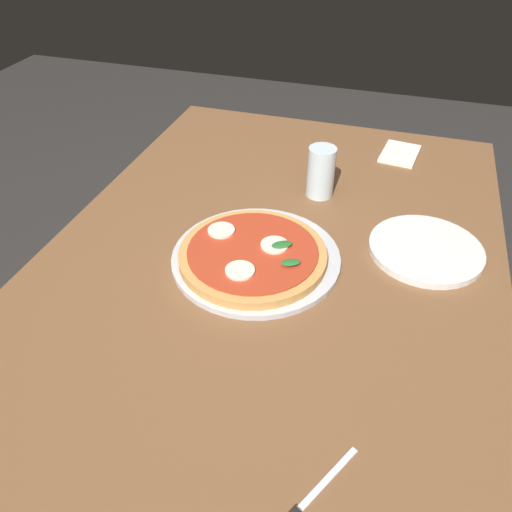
{
  "coord_description": "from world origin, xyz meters",
  "views": [
    {
      "loc": [
        0.74,
        0.2,
        1.38
      ],
      "look_at": [
        0.01,
        -0.03,
        0.76
      ],
      "focal_mm": 35.05,
      "sensor_mm": 36.0,
      "label": 1
    }
  ],
  "objects_px": {
    "pizza": "(253,254)",
    "dining_table": "(269,296)",
    "glass_cup": "(321,172)",
    "plate_white": "(426,249)",
    "napkin": "(400,154)",
    "knife": "(297,512)",
    "serving_tray": "(256,258)"
  },
  "relations": [
    {
      "from": "pizza",
      "to": "dining_table",
      "type": "bearing_deg",
      "value": 130.13
    },
    {
      "from": "glass_cup",
      "to": "plate_white",
      "type": "bearing_deg",
      "value": 58.44
    },
    {
      "from": "napkin",
      "to": "knife",
      "type": "distance_m",
      "value": 0.99
    },
    {
      "from": "serving_tray",
      "to": "glass_cup",
      "type": "bearing_deg",
      "value": 165.9
    },
    {
      "from": "napkin",
      "to": "glass_cup",
      "type": "relative_size",
      "value": 1.09
    },
    {
      "from": "pizza",
      "to": "glass_cup",
      "type": "distance_m",
      "value": 0.3
    },
    {
      "from": "dining_table",
      "to": "pizza",
      "type": "xyz_separation_m",
      "value": [
        0.02,
        -0.03,
        0.13
      ]
    },
    {
      "from": "pizza",
      "to": "knife",
      "type": "relative_size",
      "value": 1.7
    },
    {
      "from": "knife",
      "to": "glass_cup",
      "type": "distance_m",
      "value": 0.74
    },
    {
      "from": "pizza",
      "to": "knife",
      "type": "height_order",
      "value": "pizza"
    },
    {
      "from": "dining_table",
      "to": "knife",
      "type": "distance_m",
      "value": 0.5
    },
    {
      "from": "napkin",
      "to": "pizza",
      "type": "bearing_deg",
      "value": -23.62
    },
    {
      "from": "dining_table",
      "to": "napkin",
      "type": "relative_size",
      "value": 10.32
    },
    {
      "from": "dining_table",
      "to": "glass_cup",
      "type": "bearing_deg",
      "value": 170.48
    },
    {
      "from": "plate_white",
      "to": "napkin",
      "type": "bearing_deg",
      "value": -168.59
    },
    {
      "from": "plate_white",
      "to": "glass_cup",
      "type": "xyz_separation_m",
      "value": [
        -0.15,
        -0.25,
        0.05
      ]
    },
    {
      "from": "serving_tray",
      "to": "pizza",
      "type": "xyz_separation_m",
      "value": [
        0.01,
        -0.0,
        0.02
      ]
    },
    {
      "from": "dining_table",
      "to": "plate_white",
      "type": "bearing_deg",
      "value": 110.98
    },
    {
      "from": "serving_tray",
      "to": "plate_white",
      "type": "height_order",
      "value": "plate_white"
    },
    {
      "from": "pizza",
      "to": "glass_cup",
      "type": "relative_size",
      "value": 2.42
    },
    {
      "from": "plate_white",
      "to": "napkin",
      "type": "height_order",
      "value": "plate_white"
    },
    {
      "from": "dining_table",
      "to": "pizza",
      "type": "relative_size",
      "value": 4.64
    },
    {
      "from": "serving_tray",
      "to": "pizza",
      "type": "distance_m",
      "value": 0.02
    },
    {
      "from": "pizza",
      "to": "napkin",
      "type": "xyz_separation_m",
      "value": [
        -0.55,
        0.24,
        -0.02
      ]
    },
    {
      "from": "napkin",
      "to": "glass_cup",
      "type": "height_order",
      "value": "glass_cup"
    },
    {
      "from": "dining_table",
      "to": "glass_cup",
      "type": "relative_size",
      "value": 11.24
    },
    {
      "from": "dining_table",
      "to": "napkin",
      "type": "height_order",
      "value": "napkin"
    },
    {
      "from": "glass_cup",
      "to": "serving_tray",
      "type": "bearing_deg",
      "value": -14.1
    },
    {
      "from": "dining_table",
      "to": "pizza",
      "type": "bearing_deg",
      "value": -49.87
    },
    {
      "from": "napkin",
      "to": "knife",
      "type": "bearing_deg",
      "value": -2.6
    },
    {
      "from": "serving_tray",
      "to": "pizza",
      "type": "relative_size",
      "value": 1.15
    },
    {
      "from": "knife",
      "to": "pizza",
      "type": "bearing_deg",
      "value": -156.09
    }
  ]
}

